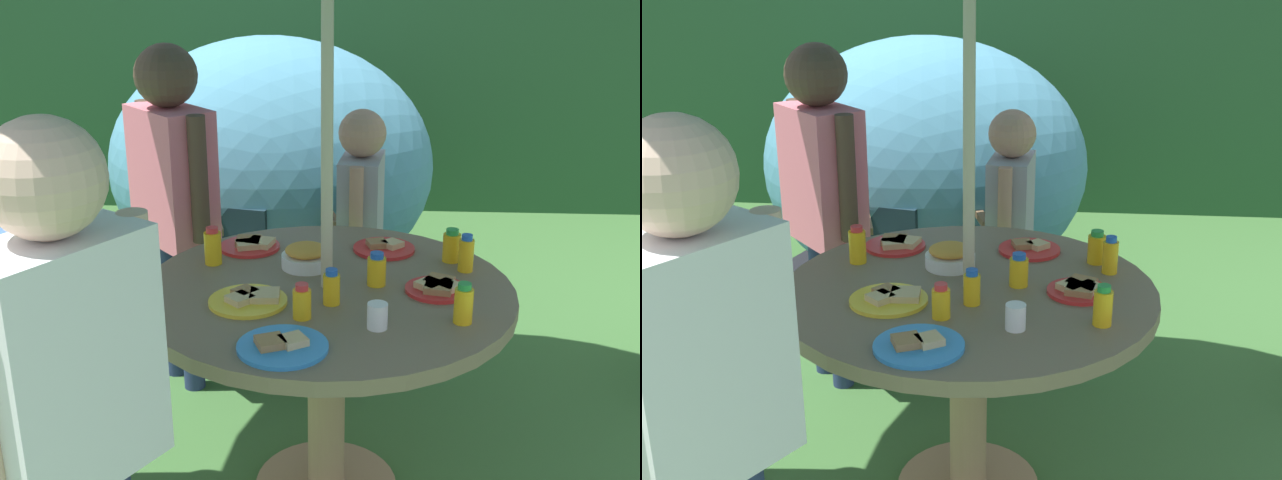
# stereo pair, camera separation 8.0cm
# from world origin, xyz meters

# --- Properties ---
(hedge_backdrop) EXTENTS (9.00, 0.70, 2.19)m
(hedge_backdrop) POSITION_xyz_m (0.00, 3.50, 1.09)
(hedge_backdrop) COLOR #234C28
(hedge_backdrop) RESTS_ON ground_plane
(garden_table) EXTENTS (1.16, 1.16, 0.75)m
(garden_table) POSITION_xyz_m (0.00, 0.00, 0.62)
(garden_table) COLOR tan
(garden_table) RESTS_ON ground_plane
(wooden_chair) EXTENTS (0.65, 0.59, 1.01)m
(wooden_chair) POSITION_xyz_m (-0.33, 1.18, 0.55)
(wooden_chair) COLOR brown
(wooden_chair) RESTS_ON ground_plane
(dome_tent) EXTENTS (2.09, 2.09, 1.34)m
(dome_tent) POSITION_xyz_m (-0.39, 1.82, 0.66)
(dome_tent) COLOR teal
(dome_tent) RESTS_ON ground_plane
(child_in_grey_shirt) EXTENTS (0.20, 0.39, 1.14)m
(child_in_grey_shirt) POSITION_xyz_m (0.10, 0.88, 0.73)
(child_in_grey_shirt) COLOR navy
(child_in_grey_shirt) RESTS_ON ground_plane
(child_in_pink_shirt) EXTENTS (0.40, 0.41, 1.41)m
(child_in_pink_shirt) POSITION_xyz_m (-0.64, 0.70, 0.90)
(child_in_pink_shirt) COLOR navy
(child_in_pink_shirt) RESTS_ON ground_plane
(child_in_blue_shirt) EXTENTS (0.39, 0.19, 1.12)m
(child_in_blue_shirt) POSITION_xyz_m (-0.85, -0.05, 0.72)
(child_in_blue_shirt) COLOR #3F3F47
(child_in_blue_shirt) RESTS_ON ground_plane
(child_in_white_shirt) EXTENTS (0.37, 0.42, 1.43)m
(child_in_white_shirt) POSITION_xyz_m (-0.50, -0.81, 0.91)
(child_in_white_shirt) COLOR navy
(child_in_white_shirt) RESTS_ON ground_plane
(snack_bowl) EXTENTS (0.16, 0.16, 0.08)m
(snack_bowl) POSITION_xyz_m (-0.07, 0.16, 0.79)
(snack_bowl) COLOR white
(snack_bowl) RESTS_ON garden_table
(plate_front_edge) EXTENTS (0.23, 0.23, 0.03)m
(plate_front_edge) POSITION_xyz_m (-0.22, -0.14, 0.76)
(plate_front_edge) COLOR yellow
(plate_front_edge) RESTS_ON garden_table
(plate_center_back) EXTENTS (0.19, 0.19, 0.03)m
(plate_center_back) POSITION_xyz_m (0.34, -0.02, 0.77)
(plate_center_back) COLOR red
(plate_center_back) RESTS_ON garden_table
(plate_mid_right) EXTENTS (0.24, 0.24, 0.03)m
(plate_mid_right) POSITION_xyz_m (-0.09, -0.42, 0.76)
(plate_mid_right) COLOR #338CD8
(plate_mid_right) RESTS_ON garden_table
(plate_near_left) EXTENTS (0.21, 0.21, 0.03)m
(plate_near_left) POSITION_xyz_m (-0.28, 0.32, 0.77)
(plate_near_left) COLOR red
(plate_near_left) RESTS_ON garden_table
(plate_far_left) EXTENTS (0.21, 0.21, 0.03)m
(plate_far_left) POSITION_xyz_m (0.18, 0.33, 0.76)
(plate_far_left) COLOR red
(plate_far_left) RESTS_ON garden_table
(juice_bottle_near_right) EXTENTS (0.06, 0.06, 0.11)m
(juice_bottle_near_right) POSITION_xyz_m (0.15, 0.02, 0.80)
(juice_bottle_near_right) COLOR yellow
(juice_bottle_near_right) RESTS_ON garden_table
(juice_bottle_far_right) EXTENTS (0.05, 0.05, 0.10)m
(juice_bottle_far_right) POSITION_xyz_m (-0.06, -0.23, 0.80)
(juice_bottle_far_right) COLOR yellow
(juice_bottle_far_right) RESTS_ON garden_table
(juice_bottle_center_front) EXTENTS (0.05, 0.05, 0.12)m
(juice_bottle_center_front) POSITION_xyz_m (0.44, 0.15, 0.81)
(juice_bottle_center_front) COLOR yellow
(juice_bottle_center_front) RESTS_ON garden_table
(juice_bottle_mid_left) EXTENTS (0.05, 0.05, 0.11)m
(juice_bottle_mid_left) POSITION_xyz_m (0.02, -0.13, 0.80)
(juice_bottle_mid_left) COLOR yellow
(juice_bottle_mid_left) RESTS_ON garden_table
(juice_bottle_back_edge) EXTENTS (0.06, 0.06, 0.11)m
(juice_bottle_back_edge) POSITION_xyz_m (0.40, 0.24, 0.81)
(juice_bottle_back_edge) COLOR yellow
(juice_bottle_back_edge) RESTS_ON garden_table
(juice_bottle_spot_a) EXTENTS (0.06, 0.06, 0.13)m
(juice_bottle_spot_a) POSITION_xyz_m (-0.38, 0.17, 0.81)
(juice_bottle_spot_a) COLOR yellow
(juice_bottle_spot_a) RESTS_ON garden_table
(juice_bottle_spot_b) EXTENTS (0.05, 0.05, 0.12)m
(juice_bottle_spot_b) POSITION_xyz_m (0.39, -0.23, 0.81)
(juice_bottle_spot_b) COLOR yellow
(juice_bottle_spot_b) RESTS_ON garden_table
(cup_near) EXTENTS (0.06, 0.06, 0.07)m
(cup_near) POSITION_xyz_m (0.15, -0.28, 0.79)
(cup_near) COLOR white
(cup_near) RESTS_ON garden_table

